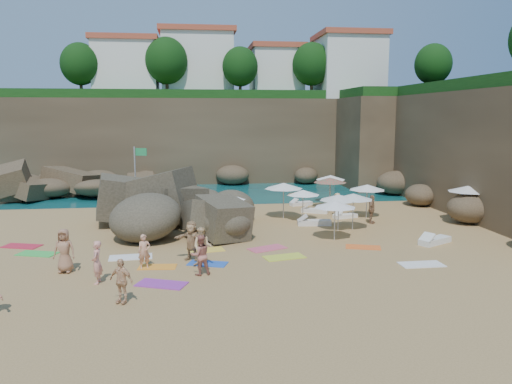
{
  "coord_description": "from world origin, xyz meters",
  "views": [
    {
      "loc": [
        -1.63,
        -25.71,
        6.49
      ],
      "look_at": [
        2.0,
        3.0,
        2.0
      ],
      "focal_mm": 35.0,
      "sensor_mm": 36.0,
      "label": 1
    }
  ],
  "objects": [
    {
      "name": "parasol_11",
      "position": [
        5.63,
        -0.99,
        1.9
      ],
      "size": [
        2.18,
        2.18,
        2.07
      ],
      "color": "silver",
      "rests_on": "ground"
    },
    {
      "name": "marina_masts",
      "position": [
        -16.5,
        30.0,
        3.0
      ],
      "size": [
        3.1,
        0.1,
        6.0
      ],
      "color": "white",
      "rests_on": "ground"
    },
    {
      "name": "person_stand_6",
      "position": [
        -5.41,
        -6.45,
        0.84
      ],
      "size": [
        0.41,
        0.62,
        1.69
      ],
      "primitive_type": "imported",
      "rotation": [
        0.0,
        0.0,
        4.7
      ],
      "color": "#ED9986",
      "rests_on": "ground"
    },
    {
      "name": "towel_8",
      "position": [
        -1.09,
        -4.43,
        0.01
      ],
      "size": [
        1.88,
        1.35,
        0.03
      ],
      "primitive_type": "cube",
      "rotation": [
        0.0,
        0.0,
        -0.32
      ],
      "color": "blue",
      "rests_on": "ground"
    },
    {
      "name": "parasol_0",
      "position": [
        5.01,
        3.82,
        1.78
      ],
      "size": [
        2.05,
        2.05,
        1.94
      ],
      "color": "silver",
      "rests_on": "ground"
    },
    {
      "name": "parasol_4",
      "position": [
        14.89,
        2.37,
        2.04
      ],
      "size": [
        2.35,
        2.35,
        2.22
      ],
      "color": "silver",
      "rests_on": "ground"
    },
    {
      "name": "person_lie_2",
      "position": [
        -6.99,
        -4.89,
        0.24
      ],
      "size": [
        1.1,
        1.91,
        0.49
      ],
      "primitive_type": "imported",
      "rotation": [
        0.0,
        0.0,
        -0.12
      ],
      "color": "#9F6E4F",
      "rests_on": "ground"
    },
    {
      "name": "cliff_corner",
      "position": [
        17.0,
        20.0,
        4.0
      ],
      "size": [
        10.0,
        12.0,
        8.0
      ],
      "primitive_type": "cube",
      "color": "brown",
      "rests_on": "ground"
    },
    {
      "name": "parasol_2",
      "position": [
        8.43,
        9.87,
        1.9
      ],
      "size": [
        2.19,
        2.19,
        2.07
      ],
      "color": "silver",
      "rests_on": "ground"
    },
    {
      "name": "towel_12",
      "position": [
        2.44,
        -3.85,
        0.02
      ],
      "size": [
        2.03,
        1.33,
        0.03
      ],
      "primitive_type": "cube",
      "rotation": [
        0.0,
        0.0,
        0.22
      ],
      "color": "#CCDB39",
      "rests_on": "ground"
    },
    {
      "name": "person_stand_0",
      "position": [
        -3.77,
        -4.73,
        0.74
      ],
      "size": [
        0.61,
        0.48,
        1.48
      ],
      "primitive_type": "imported",
      "rotation": [
        0.0,
        0.0,
        0.26
      ],
      "color": "tan",
      "rests_on": "ground"
    },
    {
      "name": "seawater",
      "position": [
        0.0,
        30.0,
        0.0
      ],
      "size": [
        120.0,
        120.0,
        0.0
      ],
      "primitive_type": "plane",
      "color": "#0C4751",
      "rests_on": "ground"
    },
    {
      "name": "parasol_7",
      "position": [
        6.44,
        1.08,
        1.9
      ],
      "size": [
        2.18,
        2.18,
        2.07
      ],
      "color": "silver",
      "rests_on": "ground"
    },
    {
      "name": "lounger_2",
      "position": [
        6.07,
        9.14,
        0.13
      ],
      "size": [
        1.72,
        0.99,
        0.25
      ],
      "primitive_type": "cube",
      "rotation": [
        0.0,
        0.0,
        0.29
      ],
      "color": "white",
      "rests_on": "ground"
    },
    {
      "name": "flag_pole",
      "position": [
        -5.33,
        7.97,
        2.82
      ],
      "size": [
        0.85,
        0.26,
        4.42
      ],
      "color": "silver",
      "rests_on": "ground"
    },
    {
      "name": "parasol_1",
      "position": [
        9.23,
        4.26,
        1.97
      ],
      "size": [
        2.26,
        2.26,
        2.14
      ],
      "color": "silver",
      "rests_on": "ground"
    },
    {
      "name": "parasol_5",
      "position": [
        3.97,
        4.76,
        2.08
      ],
      "size": [
        2.4,
        2.4,
        2.27
      ],
      "color": "silver",
      "rests_on": "ground"
    },
    {
      "name": "lounger_5",
      "position": [
        10.51,
        -2.37,
        0.15
      ],
      "size": [
        2.0,
        1.49,
        0.3
      ],
      "primitive_type": "cube",
      "rotation": [
        0.0,
        0.0,
        0.5
      ],
      "color": "white",
      "rests_on": "ground"
    },
    {
      "name": "towel_2",
      "position": [
        -3.25,
        -4.63,
        0.01
      ],
      "size": [
        1.67,
        0.95,
        0.03
      ],
      "primitive_type": "cube",
      "rotation": [
        0.0,
        0.0,
        -0.09
      ],
      "color": "orange",
      "rests_on": "ground"
    },
    {
      "name": "ground",
      "position": [
        0.0,
        0.0,
        0.0
      ],
      "size": [
        120.0,
        120.0,
        0.0
      ],
      "primitive_type": "plane",
      "color": "tan",
      "rests_on": "ground"
    },
    {
      "name": "person_lie_5",
      "position": [
        -1.31,
        -4.84,
        0.32
      ],
      "size": [
        1.28,
        1.87,
        0.65
      ],
      "primitive_type": "imported",
      "rotation": [
        0.0,
        0.0,
        -0.29
      ],
      "color": "#DCB47D",
      "rests_on": "ground"
    },
    {
      "name": "person_lie_1",
      "position": [
        -4.19,
        -8.7,
        0.19
      ],
      "size": [
        1.55,
        1.81,
        0.38
      ],
      "primitive_type": "imported",
      "rotation": [
        0.0,
        0.0,
        -0.49
      ],
      "color": "#E5B182",
      "rests_on": "ground"
    },
    {
      "name": "parasol_9",
      "position": [
        0.29,
        2.48,
        1.82
      ],
      "size": [
        2.1,
        2.1,
        1.99
      ],
      "color": "silver",
      "rests_on": "ground"
    },
    {
      "name": "person_stand_2",
      "position": [
        -2.21,
        7.46,
        0.88
      ],
      "size": [
        1.21,
        1.0,
        1.75
      ],
      "primitive_type": "imported",
      "rotation": [
        0.0,
        0.0,
        2.59
      ],
      "color": "#F6A58B",
      "rests_on": "ground"
    },
    {
      "name": "person_lie_3",
      "position": [
        -1.77,
        -3.81,
        0.24
      ],
      "size": [
        2.37,
        2.41,
        0.48
      ],
      "primitive_type": "imported",
      "rotation": [
        0.0,
        0.0,
        -0.59
      ],
      "color": "tan",
      "rests_on": "ground"
    },
    {
      "name": "parasol_6",
      "position": [
        7.74,
        7.55,
        2.02
      ],
      "size": [
        2.33,
        2.33,
        2.2
      ],
      "color": "silver",
      "rests_on": "ground"
    },
    {
      "name": "towel_3",
      "position": [
        -9.01,
        -1.85,
        0.02
      ],
      "size": [
        2.02,
        1.43,
        0.03
      ],
      "primitive_type": "cube",
      "rotation": [
        0.0,
        0.0,
        -0.31
      ],
      "color": "green",
      "rests_on": "ground"
    },
    {
      "name": "towel_13",
      "position": [
        8.2,
        -5.73,
        0.02
      ],
      "size": [
        1.91,
        0.98,
        0.03
      ],
      "primitive_type": "cube",
      "rotation": [
        0.0,
        0.0,
        0.02
      ],
      "color": "white",
      "rests_on": "ground"
    },
    {
      "name": "lounger_3",
      "position": [
        7.89,
        4.38,
        0.12
      ],
      "size": [
        1.66,
        0.94,
        0.24
      ],
      "primitive_type": "cube",
      "rotation": [
        0.0,
        0.0,
        0.28
      ],
      "color": "white",
      "rests_on": "ground"
    },
    {
      "name": "towel_10",
      "position": [
        6.64,
        -2.62,
        0.01
      ],
      "size": [
        1.87,
        1.32,
        0.03
      ],
      "primitive_type": "cube",
      "rotation": [
        0.0,
        0.0,
        -0.31
      ],
      "color": "orange",
      "rests_on": "ground"
    },
    {
      "name": "cliff_back",
      "position": [
        2.0,
        25.0,
        4.0
      ],
      "size": [
        44.0,
        8.0,
        8.0
      ],
      "primitive_type": "cube",
      "color": "brown",
      "rests_on": "ground"
    },
    {
      "name": "clifftop_trees",
      "position": [
        4.78,
        19.52,
        11.26
      ],
      "size": [
        35.6,
        23.82,
        4.4
      ],
      "color": "#11380F",
      "rests_on": "ground"
    },
    {
      "name": "lounger_4",
      "position": [
        5.44,
        2.6,
        0.15
      ],
      "size": [
        2.02,
        0.85,
        0.31
      ],
      "primitive_type": "cube",
      "rotation": [
        0.0,
        0.0,
        -0.1
      ],
      "color": "silver",
      "rests_on": "ground"
    },
    {
      "name": "parasol_8",
      "position": [
        7.33,
        1.17,
        1.92
      ],
      "size": [
        2.21,
        2.21,
        2.09
      ],
      "color": "silver",
      "rests_on": "ground"
    },
    {
      "name": "person_stand_5",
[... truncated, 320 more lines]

